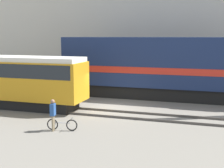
% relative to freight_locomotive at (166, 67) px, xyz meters
% --- Properties ---
extents(ground_plane, '(120.00, 120.00, 0.00)m').
position_rel_freight_locomotive_xyz_m(ground_plane, '(-3.13, -4.38, -2.54)').
color(ground_plane, slate).
extents(track_near, '(60.00, 1.51, 0.14)m').
position_rel_freight_locomotive_xyz_m(track_near, '(-3.13, -6.21, -2.47)').
color(track_near, '#47423D').
rests_on(track_near, ground).
extents(track_far, '(60.00, 1.51, 0.14)m').
position_rel_freight_locomotive_xyz_m(track_far, '(-3.13, -0.00, -2.47)').
color(track_far, '#47423D').
rests_on(track_far, ground).
extents(building_backdrop, '(35.73, 6.00, 15.18)m').
position_rel_freight_locomotive_xyz_m(building_backdrop, '(-3.13, 9.25, 5.05)').
color(building_backdrop, beige).
rests_on(building_backdrop, ground).
extents(freight_locomotive, '(16.35, 3.04, 5.43)m').
position_rel_freight_locomotive_xyz_m(freight_locomotive, '(0.00, 0.00, 0.00)').
color(freight_locomotive, black).
rests_on(freight_locomotive, ground).
extents(streetcar, '(10.73, 2.54, 3.54)m').
position_rel_freight_locomotive_xyz_m(streetcar, '(-9.85, -6.21, -0.52)').
color(streetcar, black).
rests_on(streetcar, ground).
extents(bicycle, '(1.64, 0.48, 0.67)m').
position_rel_freight_locomotive_xyz_m(bicycle, '(-3.93, -10.16, -2.23)').
color(bicycle, black).
rests_on(bicycle, ground).
extents(person, '(0.28, 0.39, 1.68)m').
position_rel_freight_locomotive_xyz_m(person, '(-4.34, -10.38, -1.52)').
color(person, '#8C7A5B').
rests_on(person, ground).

